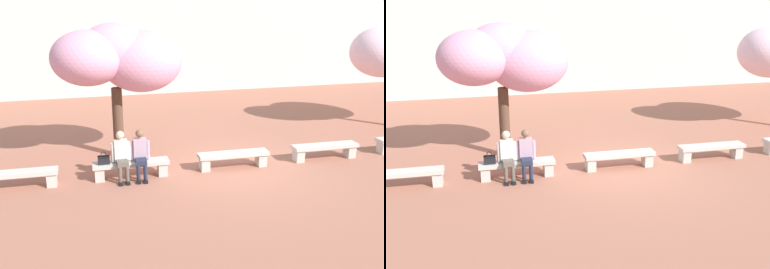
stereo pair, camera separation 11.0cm
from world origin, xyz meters
TOP-DOWN VIEW (x-y plane):
  - ground_plane at (0.00, 0.00)m, footprint 100.00×100.00m
  - stone_bench_west_end at (-5.69, 0.00)m, footprint 2.00×0.46m
  - stone_bench_near_west at (-2.84, 0.00)m, footprint 2.00×0.46m
  - stone_bench_center at (-0.00, 0.00)m, footprint 2.00×0.46m
  - stone_bench_near_east at (2.84, 0.00)m, footprint 2.00×0.46m
  - person_seated_left at (-3.09, -0.05)m, footprint 0.51×0.69m
  - person_seated_right at (-2.60, -0.05)m, footprint 0.51×0.70m
  - handbag at (-3.54, -0.02)m, footprint 0.30×0.15m
  - cherry_tree_main at (-2.89, 1.75)m, footprint 3.71×2.22m

SIDE VIEW (x-z plane):
  - ground_plane at x=0.00m, z-range 0.00..0.00m
  - stone_bench_west_end at x=-5.69m, z-range 0.08..0.53m
  - stone_bench_near_west at x=-2.84m, z-range 0.08..0.53m
  - stone_bench_center at x=0.00m, z-range 0.08..0.53m
  - stone_bench_near_east at x=2.84m, z-range 0.08..0.53m
  - handbag at x=-3.54m, z-range 0.41..0.75m
  - person_seated_left at x=-3.09m, z-range 0.05..1.34m
  - person_seated_right at x=-2.60m, z-range 0.05..1.34m
  - cherry_tree_main at x=-2.89m, z-range 0.98..4.90m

